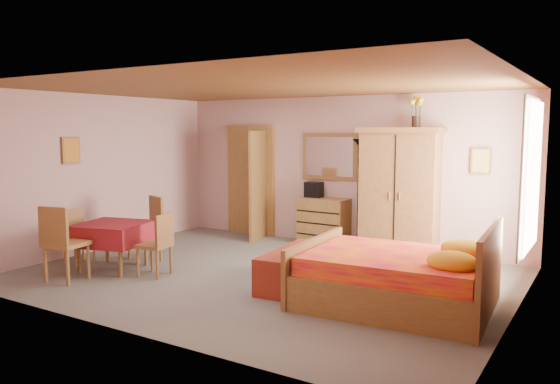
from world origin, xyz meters
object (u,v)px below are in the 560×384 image
Objects in this scene: stereo at (314,190)px; wardrobe at (400,192)px; chest_of_drawers at (324,222)px; chair_west at (79,237)px; bench at (296,268)px; chair_south at (66,243)px; floor_lamp at (358,194)px; wall_mirror at (330,157)px; chair_north at (144,229)px; sunflower_vase at (416,112)px; chair_east at (154,245)px; bed at (395,263)px; dining_table at (113,246)px.

stereo is 1.64m from wardrobe.
chest_of_drawers reaches higher than chair_west.
chair_south is at bearing -152.44° from bench.
chair_south is at bearing -122.63° from floor_lamp.
stereo is 0.28× the size of chair_south.
chest_of_drawers is 1.16m from wall_mirror.
floor_lamp reaches higher than chair_north.
bench is (-0.75, -2.47, -2.07)m from sunflower_vase.
stereo reaches higher than chair_east.
floor_lamp is at bearing 167.96° from wardrobe.
sunflower_vase is at bearing -122.56° from chair_north.
wardrobe is 1.46× the size of bench.
bed reaches higher than chest_of_drawers.
wall_mirror is 0.51× the size of wardrobe.
wall_mirror is at bearing 150.36° from chair_west.
bench is at bearing -68.97° from chest_of_drawers.
chair_north is at bearing -143.94° from sunflower_vase.
wardrobe is at bearing -122.04° from chair_north.
chair_south is (-4.10, -1.34, 0.02)m from bed.
dining_table is at bearing -165.72° from bench.
chair_north reaches higher than chest_of_drawers.
bed reaches higher than chair_east.
bench is at bearing -157.90° from chair_north.
stereo is 0.16× the size of floor_lamp.
chair_east is (0.77, -0.58, -0.05)m from chair_north.
chair_east is (-1.06, -3.07, 0.02)m from chest_of_drawers.
floor_lamp reaches higher than bed.
chest_of_drawers is 1.76× the size of sunflower_vase.
dining_table is (-2.67, -0.68, 0.11)m from bench.
sunflower_vase reaches higher than bench.
chest_of_drawers is at bearing -12.40° from stereo.
floor_lamp is at bearing 179.03° from sunflower_vase.
stereo is 4.28m from chair_south.
chair_west is at bearing -176.30° from bed.
chest_of_drawers is at bearing -177.50° from floor_lamp.
dining_table is at bearing -116.43° from stereo.
chair_south is at bearing -113.87° from chest_of_drawers.
wardrobe reaches higher than chair_north.
bed is 2.45× the size of chair_east.
wardrobe is at bearing 135.23° from chair_west.
chair_north is at bearing -179.29° from bench.
sunflower_vase is at bearing -1.18° from stereo.
bench is (-1.37, 0.08, -0.26)m from bed.
bed is at bearing 8.76° from chair_south.
floor_lamp is at bearing -113.03° from chair_north.
floor_lamp reaches higher than chair_west.
wardrobe is at bearing -48.41° from chair_east.
stereo is 3.27m from chair_east.
bench is at bearing -66.65° from stereo.
bed is 2.18× the size of chair_north.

